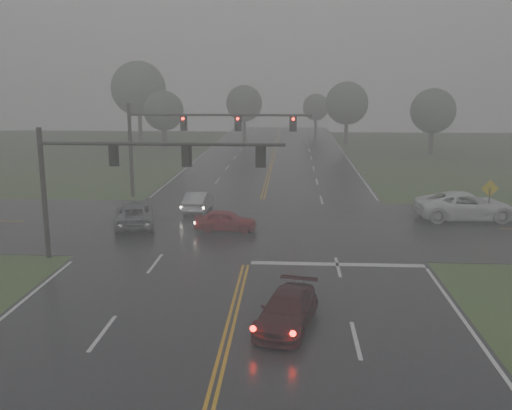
# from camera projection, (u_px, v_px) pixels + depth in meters

# --- Properties ---
(main_road) EXTENTS (18.00, 160.00, 0.02)m
(main_road) POSITION_uv_depth(u_px,v_px,m) (254.00, 234.00, 33.78)
(main_road) COLOR black
(main_road) RESTS_ON ground
(cross_street) EXTENTS (120.00, 14.00, 0.02)m
(cross_street) POSITION_uv_depth(u_px,v_px,m) (256.00, 225.00, 35.74)
(cross_street) COLOR black
(cross_street) RESTS_ON ground
(stop_bar) EXTENTS (8.50, 0.50, 0.01)m
(stop_bar) POSITION_uv_depth(u_px,v_px,m) (337.00, 265.00, 28.05)
(stop_bar) COLOR silver
(stop_bar) RESTS_ON ground
(sedan_maroon) EXTENTS (2.69, 4.63, 1.26)m
(sedan_maroon) POSITION_uv_depth(u_px,v_px,m) (287.00, 327.00, 20.98)
(sedan_maroon) COLOR black
(sedan_maroon) RESTS_ON ground
(sedan_red) EXTENTS (3.77, 1.59, 1.27)m
(sedan_red) POSITION_uv_depth(u_px,v_px,m) (226.00, 231.00, 34.42)
(sedan_red) COLOR maroon
(sedan_red) RESTS_ON ground
(sedan_silver) EXTENTS (1.64, 4.24, 1.38)m
(sedan_silver) POSITION_uv_depth(u_px,v_px,m) (199.00, 211.00, 39.61)
(sedan_silver) COLOR #A1A3A8
(sedan_silver) RESTS_ON ground
(car_grey) EXTENTS (3.51, 5.46, 1.40)m
(car_grey) POSITION_uv_depth(u_px,v_px,m) (135.00, 226.00, 35.60)
(car_grey) COLOR #595B60
(car_grey) RESTS_ON ground
(pickup_white) EXTENTS (6.58, 3.35, 1.78)m
(pickup_white) POSITION_uv_depth(u_px,v_px,m) (465.00, 219.00, 37.27)
(pickup_white) COLOR white
(pickup_white) RESTS_ON ground
(signal_gantry_near) EXTENTS (12.22, 0.29, 6.65)m
(signal_gantry_near) POSITION_uv_depth(u_px,v_px,m) (116.00, 168.00, 28.05)
(signal_gantry_near) COLOR black
(signal_gantry_near) RESTS_ON ground
(signal_gantry_far) EXTENTS (14.00, 0.37, 7.22)m
(signal_gantry_far) POSITION_uv_depth(u_px,v_px,m) (187.00, 132.00, 43.31)
(signal_gantry_far) COLOR black
(signal_gantry_far) RESTS_ON ground
(sign_diamond_east) EXTENTS (1.13, 0.20, 2.74)m
(sign_diamond_east) POSITION_uv_depth(u_px,v_px,m) (490.00, 193.00, 36.34)
(sign_diamond_east) COLOR black
(sign_diamond_east) RESTS_ON ground
(tree_nw_a) EXTENTS (5.24, 5.24, 7.69)m
(tree_nw_a) POSITION_uv_depth(u_px,v_px,m) (164.00, 111.00, 74.76)
(tree_nw_a) COLOR #342A22
(tree_nw_a) RESTS_ON ground
(tree_ne_a) EXTENTS (6.03, 6.03, 8.86)m
(tree_ne_a) POSITION_uv_depth(u_px,v_px,m) (347.00, 103.00, 80.09)
(tree_ne_a) COLOR #342A22
(tree_ne_a) RESTS_ON ground
(tree_n_mid) EXTENTS (5.66, 5.66, 8.32)m
(tree_n_mid) POSITION_uv_depth(u_px,v_px,m) (244.00, 103.00, 89.11)
(tree_n_mid) COLOR #342A22
(tree_n_mid) RESTS_ON ground
(tree_e_near) EXTENTS (5.49, 5.49, 8.07)m
(tree_e_near) POSITION_uv_depth(u_px,v_px,m) (433.00, 111.00, 69.86)
(tree_e_near) COLOR #342A22
(tree_e_near) RESTS_ON ground
(tree_nw_b) EXTENTS (8.05, 8.05, 11.83)m
(tree_nw_b) POSITION_uv_depth(u_px,v_px,m) (139.00, 89.00, 84.19)
(tree_nw_b) COLOR #342A22
(tree_nw_b) RESTS_ON ground
(tree_n_far) EXTENTS (4.61, 4.61, 6.78)m
(tree_n_far) POSITION_uv_depth(u_px,v_px,m) (316.00, 107.00, 99.09)
(tree_n_far) COLOR #342A22
(tree_n_far) RESTS_ON ground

